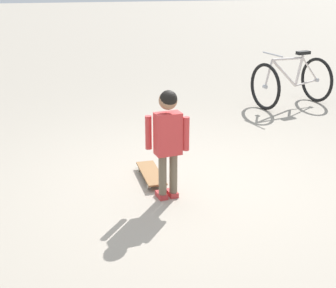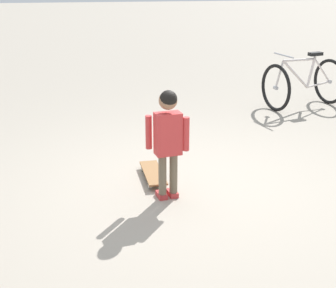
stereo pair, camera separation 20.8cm
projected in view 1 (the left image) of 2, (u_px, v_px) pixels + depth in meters
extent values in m
plane|color=#9E9384|center=(190.00, 185.00, 5.08)|extent=(50.00, 50.00, 0.00)
cylinder|color=brown|center=(163.00, 176.00, 4.71)|extent=(0.08, 0.08, 0.42)
cube|color=#B73333|center=(162.00, 195.00, 4.81)|extent=(0.16, 0.11, 0.05)
cylinder|color=brown|center=(173.00, 174.00, 4.75)|extent=(0.08, 0.08, 0.42)
cube|color=#B73333|center=(172.00, 193.00, 4.85)|extent=(0.16, 0.11, 0.05)
cube|color=#D13838|center=(168.00, 134.00, 4.59)|extent=(0.18, 0.26, 0.40)
cylinder|color=#D13838|center=(148.00, 132.00, 4.63)|extent=(0.06, 0.06, 0.32)
cylinder|color=#D13838|center=(186.00, 134.00, 4.59)|extent=(0.06, 0.06, 0.32)
sphere|color=#9E7051|center=(168.00, 100.00, 4.48)|extent=(0.17, 0.17, 0.17)
sphere|color=black|center=(168.00, 99.00, 4.47)|extent=(0.16, 0.16, 0.16)
cube|color=olive|center=(151.00, 173.00, 5.21)|extent=(0.65, 0.23, 0.02)
cube|color=#B7B7BC|center=(147.00, 166.00, 5.42)|extent=(0.04, 0.11, 0.02)
cube|color=#B7B7BC|center=(156.00, 183.00, 5.01)|extent=(0.04, 0.11, 0.02)
cylinder|color=beige|center=(140.00, 169.00, 5.41)|extent=(0.06, 0.03, 0.06)
cylinder|color=beige|center=(153.00, 168.00, 5.45)|extent=(0.06, 0.03, 0.06)
cylinder|color=beige|center=(149.00, 186.00, 5.00)|extent=(0.06, 0.03, 0.06)
cylinder|color=beige|center=(163.00, 184.00, 5.04)|extent=(0.06, 0.03, 0.06)
torus|color=black|center=(265.00, 87.00, 7.59)|extent=(0.70, 0.25, 0.71)
torus|color=black|center=(317.00, 80.00, 8.02)|extent=(0.70, 0.25, 0.71)
cylinder|color=#B7B7BC|center=(265.00, 87.00, 7.59)|extent=(0.07, 0.07, 0.06)
cylinder|color=#B7B7BC|center=(317.00, 80.00, 8.02)|extent=(0.07, 0.07, 0.06)
cylinder|color=silver|center=(284.00, 73.00, 7.67)|extent=(0.18, 0.51, 0.48)
cylinder|color=silver|center=(288.00, 59.00, 7.62)|extent=(0.20, 0.58, 0.06)
cylinder|color=silver|center=(299.00, 71.00, 7.79)|extent=(0.08, 0.14, 0.48)
cylinder|color=silver|center=(306.00, 83.00, 7.94)|extent=(0.15, 0.42, 0.08)
cylinder|color=silver|center=(310.00, 69.00, 7.88)|extent=(0.13, 0.34, 0.40)
cylinder|color=silver|center=(269.00, 73.00, 7.54)|extent=(0.07, 0.13, 0.41)
cube|color=black|center=(303.00, 53.00, 7.72)|extent=(0.16, 0.24, 0.05)
cylinder|color=#B7B7BC|center=(273.00, 54.00, 7.46)|extent=(0.45, 0.15, 0.02)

